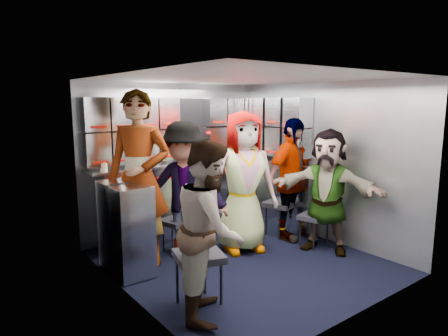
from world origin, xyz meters
TOP-DOWN VIEW (x-y plane):
  - floor at (0.00, 0.00)m, footprint 3.00×3.00m
  - wall_back at (0.00, 1.50)m, footprint 2.80×0.04m
  - wall_left at (-1.40, 0.00)m, footprint 0.04×3.00m
  - wall_right at (1.40, 0.00)m, footprint 0.04×3.00m
  - ceiling at (0.00, 0.00)m, footprint 2.80×3.00m
  - cart_bank_back at (0.00, 1.29)m, footprint 2.68×0.38m
  - cart_bank_left at (-1.19, 0.56)m, footprint 0.38×0.76m
  - counter at (0.00, 1.29)m, footprint 2.68×0.42m
  - locker_bank_back at (0.00, 1.35)m, footprint 2.68×0.28m
  - locker_bank_right at (1.25, 0.70)m, footprint 0.28×1.00m
  - right_cabinet at (1.25, 0.60)m, footprint 0.28×1.20m
  - coffee_niche at (0.18, 1.41)m, footprint 0.46×0.16m
  - red_latch_strip at (0.00, 1.09)m, footprint 2.60×0.02m
  - jump_seat_near_left at (-0.95, -0.50)m, footprint 0.52×0.50m
  - jump_seat_mid_left at (-0.45, 0.75)m, footprint 0.43×0.41m
  - jump_seat_center at (0.25, 0.49)m, footprint 0.46×0.45m
  - jump_seat_mid_right at (1.03, 0.42)m, footprint 0.50×0.48m
  - jump_seat_near_right at (1.05, -0.16)m, footprint 0.44×0.42m
  - attendant_standing at (-0.96, 0.68)m, footprint 0.84×0.85m
  - attendant_arc_a at (-0.95, -0.68)m, footprint 0.92×0.95m
  - attendant_arc_b at (-0.45, 0.57)m, footprint 1.19×1.13m
  - attendant_arc_c at (0.25, 0.31)m, footprint 0.99×0.81m
  - attendant_arc_d at (1.03, 0.24)m, footprint 1.00×0.52m
  - attendant_arc_e at (1.05, -0.34)m, footprint 0.99×1.48m
  - bottle_left at (-0.44, 1.24)m, footprint 0.06×0.06m
  - bottle_mid at (0.14, 1.24)m, footprint 0.06×0.06m
  - bottle_right at (0.41, 1.24)m, footprint 0.06×0.06m
  - cup_left at (-1.15, 1.23)m, footprint 0.09×0.09m
  - cup_right at (0.68, 1.23)m, footprint 0.07×0.07m

SIDE VIEW (x-z plane):
  - floor at x=0.00m, z-range 0.00..0.00m
  - jump_seat_mid_left at x=-0.45m, z-range 0.16..0.58m
  - jump_seat_near_right at x=1.05m, z-range 0.16..0.58m
  - jump_seat_center at x=0.25m, z-range 0.18..0.63m
  - jump_seat_mid_right at x=1.03m, z-range 0.18..0.67m
  - jump_seat_near_left at x=-0.95m, z-range 0.19..0.68m
  - cart_bank_back at x=0.00m, z-range 0.00..0.99m
  - cart_bank_left at x=-1.19m, z-range 0.00..0.99m
  - right_cabinet at x=1.25m, z-range 0.00..1.00m
  - attendant_arc_e at x=1.05m, z-range 0.00..1.53m
  - attendant_arc_a at x=-0.95m, z-range 0.00..1.54m
  - attendant_arc_b at x=-0.45m, z-range 0.00..1.62m
  - attendant_arc_d at x=1.03m, z-range 0.00..1.64m
  - attendant_arc_c at x=0.25m, z-range 0.00..1.74m
  - red_latch_strip at x=0.00m, z-range 0.86..0.90m
  - attendant_standing at x=-0.96m, z-range 0.00..1.99m
  - counter at x=0.00m, z-range 1.00..1.03m
  - wall_back at x=0.00m, z-range 0.00..2.10m
  - wall_left at x=-1.40m, z-range 0.00..2.10m
  - wall_right at x=1.40m, z-range 0.00..2.10m
  - cup_right at x=0.68m, z-range 1.03..1.13m
  - cup_left at x=-1.15m, z-range 1.03..1.14m
  - bottle_right at x=0.41m, z-range 1.03..1.25m
  - bottle_mid at x=0.14m, z-range 1.03..1.30m
  - bottle_left at x=-0.44m, z-range 1.03..1.30m
  - coffee_niche at x=0.18m, z-range 1.05..1.89m
  - locker_bank_back at x=0.00m, z-range 1.08..1.90m
  - locker_bank_right at x=1.25m, z-range 1.08..1.90m
  - ceiling at x=0.00m, z-range 2.09..2.11m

